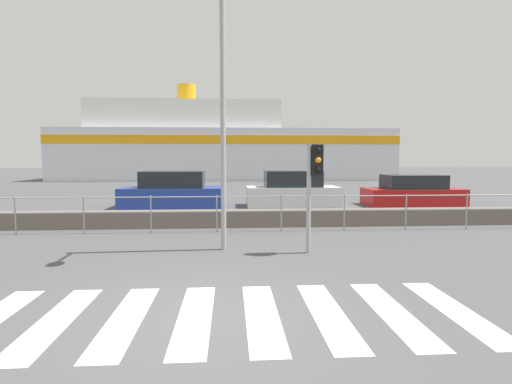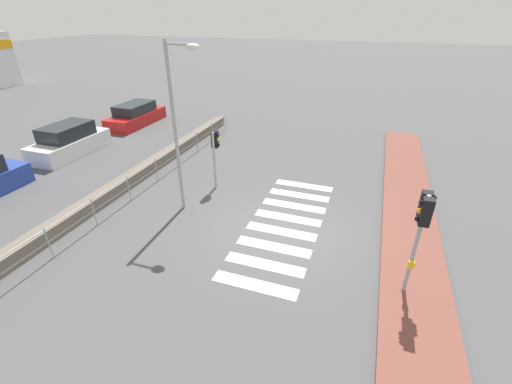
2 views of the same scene
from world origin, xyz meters
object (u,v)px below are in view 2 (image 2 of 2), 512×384
traffic_light_near (423,220)px  streetlamp (179,112)px  parked_car_white (69,142)px  traffic_light_far (215,147)px  parked_car_red (136,115)px

traffic_light_near → streetlamp: (2.01, 7.49, 1.35)m
traffic_light_near → parked_car_white: traffic_light_near is taller
traffic_light_far → parked_car_white: bearing=84.1°
parked_car_white → parked_car_red: size_ratio=0.94×
traffic_light_far → streetlamp: size_ratio=0.41×
traffic_light_near → parked_car_white: size_ratio=0.73×
traffic_light_near → parked_car_red: size_ratio=0.69×
streetlamp → parked_car_red: size_ratio=1.37×
parked_car_white → traffic_light_near: bearing=-107.1°
traffic_light_far → parked_car_white: size_ratio=0.60×
traffic_light_far → parked_car_red: size_ratio=0.56×
parked_car_white → parked_car_red: 5.46m
traffic_light_near → traffic_light_far: (4.01, 7.25, -0.53)m
traffic_light_near → traffic_light_far: 8.30m
traffic_light_near → traffic_light_far: bearing=61.1°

